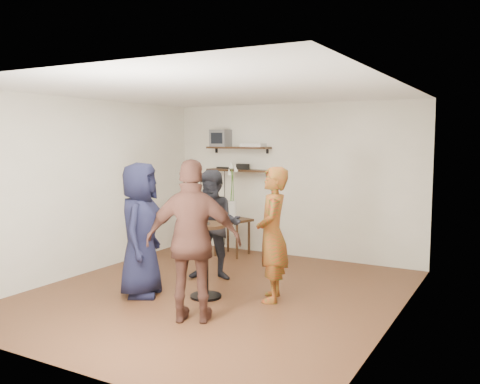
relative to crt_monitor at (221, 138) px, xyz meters
name	(u,v)px	position (x,y,z in m)	size (l,w,h in m)	color
room	(215,194)	(1.36, -2.38, -0.72)	(4.58, 5.08, 2.68)	#482817
shelf_upper	(238,148)	(0.36, 0.00, -0.17)	(1.20, 0.25, 0.04)	black
shelf_lower	(238,170)	(0.36, 0.00, -0.57)	(1.20, 0.25, 0.04)	black
crt_monitor	(221,138)	(0.00, 0.00, 0.00)	(0.32, 0.30, 0.30)	#59595B
dvd_deck	(253,145)	(0.65, 0.00, -0.12)	(0.40, 0.24, 0.06)	silver
radio	(243,167)	(0.44, 0.00, -0.50)	(0.22, 0.10, 0.10)	black
power_strip	(224,168)	(0.03, 0.05, -0.54)	(0.30, 0.05, 0.03)	black
side_table	(232,225)	(0.44, -0.37, -1.49)	(0.68, 0.68, 0.64)	black
vase_lilies	(232,201)	(0.44, -0.37, -1.07)	(0.20, 0.20, 1.00)	silver
drinks_table	(206,250)	(1.33, -2.57, -1.41)	(0.52, 0.52, 0.95)	black
wine_glass_fl	(201,213)	(1.28, -2.60, -0.94)	(0.06, 0.06, 0.19)	silver
wine_glass_fr	(208,212)	(1.38, -2.60, -0.92)	(0.07, 0.07, 0.22)	silver
wine_glass_bl	(207,212)	(1.31, -2.50, -0.94)	(0.06, 0.06, 0.19)	silver
wine_glass_br	(207,214)	(1.34, -2.55, -0.94)	(0.06, 0.06, 0.19)	silver
person_plaid	(272,234)	(2.11, -2.25, -1.18)	(0.61, 0.40, 1.67)	red
person_dark	(215,225)	(0.98, -1.80, -1.23)	(0.76, 0.60, 1.57)	black
person_navy	(140,230)	(0.55, -2.90, -1.16)	(0.84, 0.54, 1.71)	black
person_brown	(193,241)	(1.67, -3.34, -1.12)	(1.05, 0.44, 1.79)	#46271E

